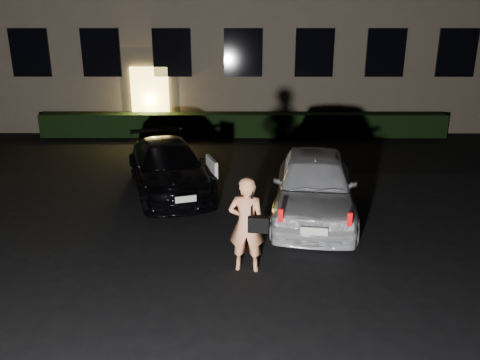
{
  "coord_description": "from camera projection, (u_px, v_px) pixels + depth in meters",
  "views": [
    {
      "loc": [
        -0.06,
        -6.71,
        3.92
      ],
      "look_at": [
        -0.09,
        2.0,
        1.05
      ],
      "focal_mm": 35.0,
      "sensor_mm": 36.0,
      "label": 1
    }
  ],
  "objects": [
    {
      "name": "ground",
      "position": [
        245.0,
        280.0,
        7.6
      ],
      "size": [
        80.0,
        80.0,
        0.0
      ],
      "primitive_type": "plane",
      "color": "black",
      "rests_on": "ground"
    },
    {
      "name": "hedge",
      "position": [
        243.0,
        125.0,
        17.44
      ],
      "size": [
        15.0,
        0.7,
        0.85
      ],
      "primitive_type": "cube",
      "color": "black",
      "rests_on": "ground"
    },
    {
      "name": "sedan",
      "position": [
        168.0,
        167.0,
        11.59
      ],
      "size": [
        2.9,
        4.51,
        1.22
      ],
      "rotation": [
        0.0,
        0.0,
        0.31
      ],
      "color": "black",
      "rests_on": "ground"
    },
    {
      "name": "hatch",
      "position": [
        314.0,
        184.0,
        9.98
      ],
      "size": [
        2.25,
        4.36,
        1.42
      ],
      "rotation": [
        0.0,
        0.0,
        -0.14
      ],
      "color": "silver",
      "rests_on": "ground"
    },
    {
      "name": "man",
      "position": [
        247.0,
        224.0,
        7.68
      ],
      "size": [
        0.69,
        0.45,
        1.65
      ],
      "rotation": [
        0.0,
        0.0,
        3.04
      ],
      "color": "#FFA16A",
      "rests_on": "ground"
    }
  ]
}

